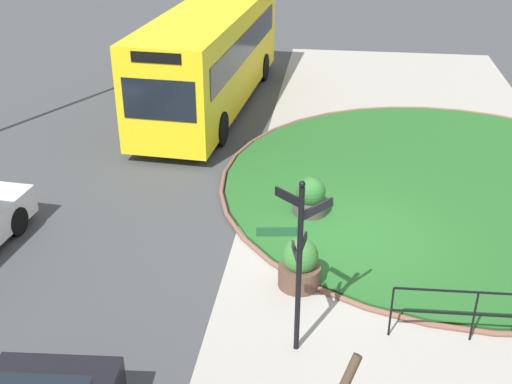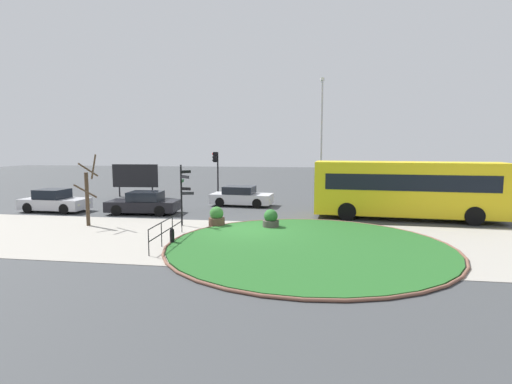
% 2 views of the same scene
% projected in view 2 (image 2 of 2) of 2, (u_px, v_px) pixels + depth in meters
% --- Properties ---
extents(ground, '(120.00, 120.00, 0.00)m').
position_uv_depth(ground, '(250.00, 231.00, 19.17)').
color(ground, '#3D3F42').
extents(sidewalk_paving, '(32.00, 8.43, 0.02)m').
position_uv_depth(sidewalk_paving, '(243.00, 240.00, 17.41)').
color(sidewalk_paving, '#9E998E').
rests_on(sidewalk_paving, ground).
extents(grass_island, '(11.41, 11.41, 0.10)m').
position_uv_depth(grass_island, '(308.00, 246.00, 16.19)').
color(grass_island, '#235B23').
rests_on(grass_island, ground).
extents(grass_kerb_ring, '(11.72, 11.72, 0.11)m').
position_uv_depth(grass_kerb_ring, '(308.00, 246.00, 16.19)').
color(grass_kerb_ring, brown).
rests_on(grass_kerb_ring, ground).
extents(signpost_directional, '(0.74, 1.15, 3.18)m').
position_uv_depth(signpost_directional, '(183.00, 190.00, 20.33)').
color(signpost_directional, black).
rests_on(signpost_directional, ground).
extents(bollard_foreground, '(0.19, 0.19, 0.69)m').
position_uv_depth(bollard_foreground, '(172.00, 236.00, 16.61)').
color(bollard_foreground, black).
rests_on(bollard_foreground, ground).
extents(railing_grass_edge, '(0.20, 4.19, 1.03)m').
position_uv_depth(railing_grass_edge, '(167.00, 228.00, 16.78)').
color(railing_grass_edge, black).
rests_on(railing_grass_edge, ground).
extents(bus_yellow, '(10.27, 3.16, 3.24)m').
position_uv_depth(bus_yellow, '(406.00, 189.00, 22.23)').
color(bus_yellow, yellow).
rests_on(bus_yellow, ground).
extents(car_near_lane, '(4.35, 2.16, 1.36)m').
position_uv_depth(car_near_lane, '(144.00, 203.00, 24.20)').
color(car_near_lane, black).
rests_on(car_near_lane, ground).
extents(car_far_lane, '(4.15, 1.99, 1.42)m').
position_uv_depth(car_far_lane, '(54.00, 201.00, 24.99)').
color(car_far_lane, '#B7B7BC').
rests_on(car_far_lane, ground).
extents(car_trailing, '(4.32, 2.19, 1.36)m').
position_uv_depth(car_trailing, '(241.00, 197.00, 27.45)').
color(car_trailing, silver).
rests_on(car_trailing, ground).
extents(traffic_light_near, '(0.49, 0.27, 3.68)m').
position_uv_depth(traffic_light_near, '(216.00, 165.00, 30.12)').
color(traffic_light_near, black).
rests_on(traffic_light_near, ground).
extents(lamppost_tall, '(0.32, 0.32, 9.08)m').
position_uv_depth(lamppost_tall, '(321.00, 136.00, 29.31)').
color(lamppost_tall, '#B7B7BC').
rests_on(lamppost_tall, ground).
extents(billboard_left, '(3.81, 0.40, 2.66)m').
position_uv_depth(billboard_left, '(135.00, 176.00, 32.23)').
color(billboard_left, black).
rests_on(billboard_left, ground).
extents(planter_near_signpost, '(0.81, 0.81, 0.98)m').
position_uv_depth(planter_near_signpost, '(271.00, 220.00, 19.81)').
color(planter_near_signpost, '#47423D').
rests_on(planter_near_signpost, ground).
extents(planter_kerbside, '(0.83, 0.83, 1.04)m').
position_uv_depth(planter_kerbside, '(217.00, 218.00, 20.28)').
color(planter_kerbside, brown).
rests_on(planter_kerbside, ground).
extents(street_tree_bare, '(1.03, 1.34, 3.71)m').
position_uv_depth(street_tree_bare, '(88.00, 194.00, 20.28)').
color(street_tree_bare, '#423323').
rests_on(street_tree_bare, ground).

